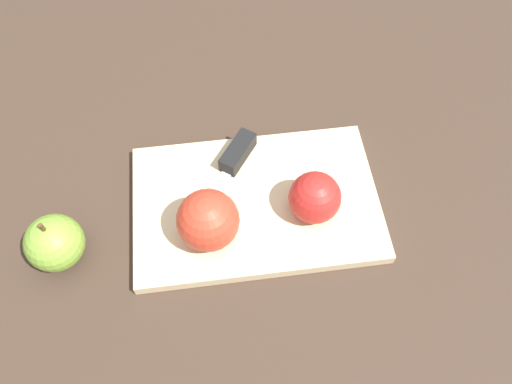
{
  "coord_description": "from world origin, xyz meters",
  "views": [
    {
      "loc": [
        0.08,
        0.31,
        0.57
      ],
      "look_at": [
        0.0,
        0.0,
        0.04
      ],
      "focal_mm": 35.0,
      "sensor_mm": 36.0,
      "label": 1
    }
  ],
  "objects": [
    {
      "name": "ground_plane",
      "position": [
        0.0,
        0.0,
        0.0
      ],
      "size": [
        4.0,
        4.0,
        0.0
      ],
      "primitive_type": "plane",
      "color": "#38281E"
    },
    {
      "name": "cutting_board",
      "position": [
        0.0,
        0.0,
        0.01
      ],
      "size": [
        0.33,
        0.24,
        0.02
      ],
      "color": "#D1B789",
      "rests_on": "ground_plane"
    },
    {
      "name": "apple_half_left",
      "position": [
        -0.07,
        0.03,
        0.05
      ],
      "size": [
        0.06,
        0.06,
        0.06
      ],
      "rotation": [
        0.0,
        0.0,
        0.04
      ],
      "color": "red",
      "rests_on": "cutting_board"
    },
    {
      "name": "apple_half_right",
      "position": [
        0.07,
        0.03,
        0.05
      ],
      "size": [
        0.08,
        0.08,
        0.08
      ],
      "rotation": [
        0.0,
        0.0,
        5.04
      ],
      "color": "red",
      "rests_on": "cutting_board"
    },
    {
      "name": "knife",
      "position": [
        0.01,
        -0.07,
        0.03
      ],
      "size": [
        0.12,
        0.13,
        0.02
      ],
      "rotation": [
        0.0,
        0.0,
        0.84
      ],
      "color": "silver",
      "rests_on": "cutting_board"
    },
    {
      "name": "apple_whole",
      "position": [
        0.25,
        0.01,
        0.03
      ],
      "size": [
        0.07,
        0.07,
        0.08
      ],
      "color": "olive",
      "rests_on": "ground_plane"
    }
  ]
}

